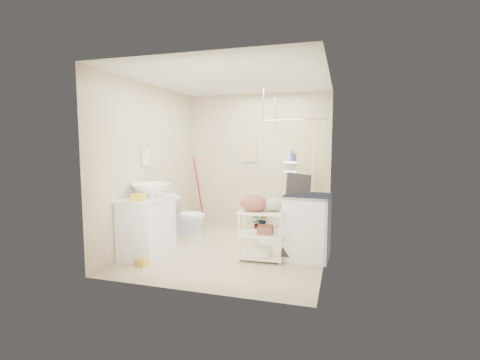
{
  "coord_description": "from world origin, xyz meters",
  "views": [
    {
      "loc": [
        1.62,
        -5.03,
        1.65
      ],
      "look_at": [
        0.04,
        0.25,
        1.07
      ],
      "focal_mm": 26.0,
      "sensor_mm": 36.0,
      "label": 1
    }
  ],
  "objects_px": {
    "toilet": "(187,216)",
    "laundry_rack": "(261,231)",
    "vanity": "(148,226)",
    "washing_machine": "(307,226)"
  },
  "relations": [
    {
      "from": "toilet",
      "to": "laundry_rack",
      "type": "relative_size",
      "value": 0.84
    },
    {
      "from": "vanity",
      "to": "laundry_rack",
      "type": "distance_m",
      "value": 1.71
    },
    {
      "from": "vanity",
      "to": "toilet",
      "type": "xyz_separation_m",
      "value": [
        0.12,
        1.1,
        -0.08
      ]
    },
    {
      "from": "washing_machine",
      "to": "laundry_rack",
      "type": "distance_m",
      "value": 0.67
    },
    {
      "from": "toilet",
      "to": "laundry_rack",
      "type": "xyz_separation_m",
      "value": [
        1.58,
        -0.89,
        0.07
      ]
    },
    {
      "from": "vanity",
      "to": "toilet",
      "type": "distance_m",
      "value": 1.11
    },
    {
      "from": "washing_machine",
      "to": "toilet",
      "type": "bearing_deg",
      "value": 167.33
    },
    {
      "from": "vanity",
      "to": "toilet",
      "type": "height_order",
      "value": "vanity"
    },
    {
      "from": "vanity",
      "to": "washing_machine",
      "type": "height_order",
      "value": "washing_machine"
    },
    {
      "from": "laundry_rack",
      "to": "vanity",
      "type": "bearing_deg",
      "value": -175.82
    }
  ]
}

